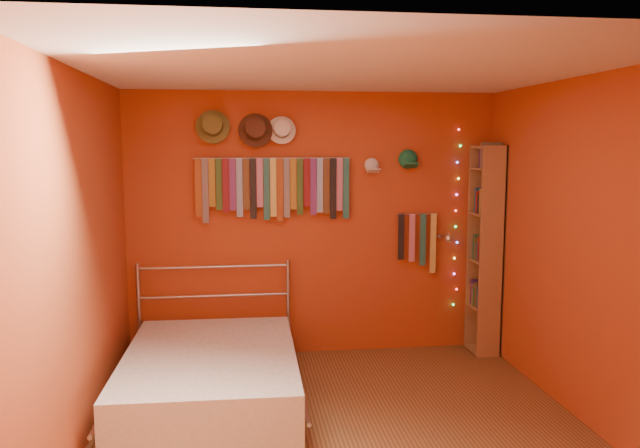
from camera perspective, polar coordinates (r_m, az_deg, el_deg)
name	(u,v)px	position (r m, az deg, el deg)	size (l,w,h in m)	color
ground	(344,433)	(4.62, 2.25, -18.54)	(3.50, 3.50, 0.00)	brown
back_wall	(314,225)	(5.93, -0.52, -0.06)	(3.50, 0.02, 2.50)	#8F3B17
right_wall	(588,252)	(4.83, 23.27, -2.36)	(0.02, 3.50, 2.50)	#8F3B17
left_wall	(76,264)	(4.29, -21.40, -3.42)	(0.02, 3.50, 2.50)	#8F3B17
ceiling	(346,69)	(4.18, 2.43, 14.01)	(3.50, 3.50, 0.02)	white
tie_rack	(274,185)	(5.80, -4.24, 3.55)	(1.45, 0.03, 0.60)	#AEAEB3
small_tie_rack	(418,238)	(6.09, 8.99, -1.26)	(0.40, 0.03, 0.59)	#AEAEB3
fedora_olive	(213,126)	(5.75, -9.80, 8.84)	(0.31, 0.17, 0.30)	brown
fedora_brown	(256,129)	(5.75, -5.91, 8.60)	(0.32, 0.17, 0.31)	#482819
fedora_white	(282,129)	(5.76, -3.51, 8.64)	(0.26, 0.14, 0.26)	white
cap_white	(372,166)	(5.92, 4.75, 5.35)	(0.16, 0.20, 0.16)	white
cap_green	(408,159)	(6.01, 8.06, 5.88)	(0.18, 0.23, 0.18)	#197349
fairy_lights	(456,219)	(6.21, 12.37, 0.48)	(0.06, 0.02, 1.74)	#FF3333
reading_lamp	(447,238)	(5.98, 11.56, -1.26)	(0.08, 0.33, 0.10)	#AEAEB3
bookshelf	(489,249)	(6.18, 15.19, -2.20)	(0.25, 0.34, 2.00)	#936642
bed	(211,375)	(5.10, -9.95, -13.40)	(1.44, 1.95, 0.93)	#AEAEB3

